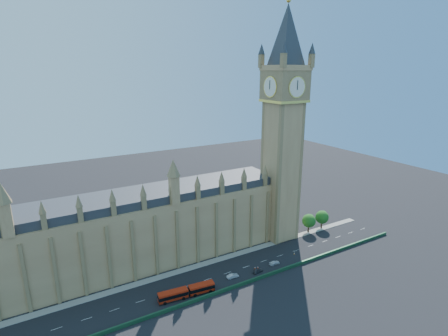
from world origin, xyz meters
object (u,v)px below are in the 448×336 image
car_silver (233,276)px  car_white (274,263)px  red_bus (187,292)px  car_grey (258,271)px

car_silver → car_white: bearing=-87.6°
red_bus → car_silver: bearing=11.0°
red_bus → car_white: (36.37, 1.19, -1.03)m
car_grey → car_white: bearing=-87.5°
car_grey → car_silver: size_ratio=0.89×
red_bus → car_silver: size_ratio=4.33×
red_bus → car_grey: red_bus is taller
car_silver → car_white: (18.10, -0.33, -0.08)m
car_silver → car_white: car_silver is taller
car_silver → car_grey: bearing=-96.3°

